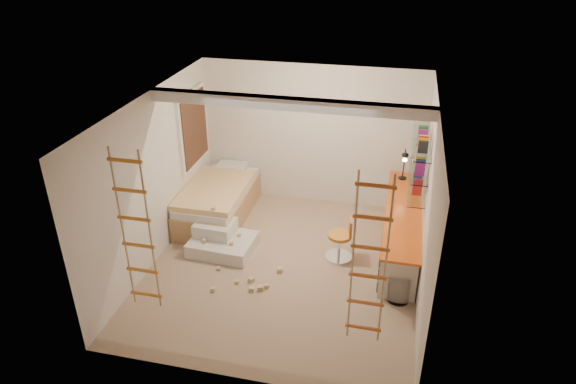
% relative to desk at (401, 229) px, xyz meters
% --- Properties ---
extents(floor, '(4.50, 4.50, 0.00)m').
position_rel_desk_xyz_m(floor, '(-1.72, -0.86, -0.40)').
color(floor, tan).
rests_on(floor, ground).
extents(ceiling_beam, '(4.00, 0.18, 0.16)m').
position_rel_desk_xyz_m(ceiling_beam, '(-1.72, -0.56, 2.12)').
color(ceiling_beam, white).
rests_on(ceiling_beam, ceiling).
extents(window_frame, '(0.06, 1.15, 1.35)m').
position_rel_desk_xyz_m(window_frame, '(-3.69, 0.64, 1.15)').
color(window_frame, white).
rests_on(window_frame, wall_left).
extents(window_blind, '(0.02, 1.00, 1.20)m').
position_rel_desk_xyz_m(window_blind, '(-3.65, 0.64, 1.15)').
color(window_blind, '#4C2D1E').
rests_on(window_blind, window_frame).
extents(rope_ladder_left, '(0.41, 0.04, 2.13)m').
position_rel_desk_xyz_m(rope_ladder_left, '(-3.07, -2.61, 1.11)').
color(rope_ladder_left, orange).
rests_on(rope_ladder_left, ceiling).
extents(rope_ladder_right, '(0.41, 0.04, 2.13)m').
position_rel_desk_xyz_m(rope_ladder_right, '(-0.37, -2.61, 1.11)').
color(rope_ladder_right, '#C15521').
rests_on(rope_ladder_right, ceiling).
extents(waste_bin, '(0.31, 0.31, 0.39)m').
position_rel_desk_xyz_m(waste_bin, '(0.03, -1.26, -0.21)').
color(waste_bin, white).
rests_on(waste_bin, floor).
extents(desk, '(0.56, 2.80, 0.75)m').
position_rel_desk_xyz_m(desk, '(0.00, 0.00, 0.00)').
color(desk, orange).
rests_on(desk, floor).
extents(shelves, '(0.25, 1.80, 0.71)m').
position_rel_desk_xyz_m(shelves, '(0.15, 0.27, 1.10)').
color(shelves, white).
rests_on(shelves, wall_right).
extents(bed, '(1.02, 2.00, 0.69)m').
position_rel_desk_xyz_m(bed, '(-3.20, 0.36, -0.07)').
color(bed, '#AD7F51').
rests_on(bed, floor).
extents(task_lamp, '(0.14, 0.36, 0.57)m').
position_rel_desk_xyz_m(task_lamp, '(-0.05, 0.96, 0.73)').
color(task_lamp, black).
rests_on(task_lamp, desk).
extents(swivel_chair, '(0.50, 0.50, 0.73)m').
position_rel_desk_xyz_m(swivel_chair, '(-0.90, -0.44, -0.13)').
color(swivel_chair, orange).
rests_on(swivel_chair, floor).
extents(play_platform, '(1.04, 0.83, 0.44)m').
position_rel_desk_xyz_m(play_platform, '(-2.82, -0.61, -0.23)').
color(play_platform, silver).
rests_on(play_platform, floor).
extents(toy_blocks, '(1.34, 1.23, 0.71)m').
position_rel_desk_xyz_m(toy_blocks, '(-2.45, -1.05, -0.21)').
color(toy_blocks, '#CCB284').
rests_on(toy_blocks, floor).
extents(books, '(0.14, 0.70, 0.92)m').
position_rel_desk_xyz_m(books, '(0.15, 0.27, 1.25)').
color(books, red).
rests_on(books, shelves).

